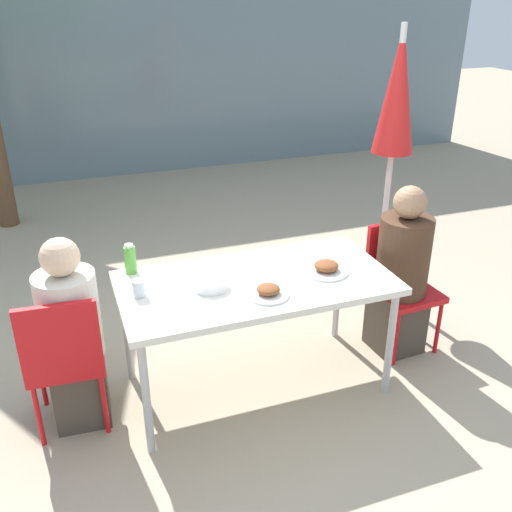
% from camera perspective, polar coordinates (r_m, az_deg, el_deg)
% --- Properties ---
extents(ground_plane, '(24.00, 24.00, 0.00)m').
position_cam_1_polar(ground_plane, '(3.65, 0.00, -12.70)').
color(ground_plane, tan).
extents(building_facade, '(10.00, 0.20, 3.00)m').
position_cam_1_polar(building_facade, '(7.60, -13.13, 19.11)').
color(building_facade, slate).
rests_on(building_facade, ground).
extents(dining_table, '(1.55, 0.79, 0.74)m').
position_cam_1_polar(dining_table, '(3.27, 0.00, -3.27)').
color(dining_table, silver).
rests_on(dining_table, ground).
extents(chair_left, '(0.42, 0.42, 0.85)m').
position_cam_1_polar(chair_left, '(3.21, -18.63, -9.31)').
color(chair_left, red).
rests_on(chair_left, ground).
extents(person_left, '(0.32, 0.32, 1.12)m').
position_cam_1_polar(person_left, '(3.26, -17.83, -7.90)').
color(person_left, '#473D33').
rests_on(person_left, ground).
extents(chair_right, '(0.43, 0.43, 0.85)m').
position_cam_1_polar(chair_right, '(3.93, 14.10, -2.03)').
color(chair_right, red).
rests_on(chair_right, ground).
extents(person_right, '(0.34, 0.34, 1.16)m').
position_cam_1_polar(person_right, '(3.82, 14.30, -1.98)').
color(person_right, '#473D33').
rests_on(person_right, ground).
extents(closed_umbrella, '(0.36, 0.36, 2.03)m').
position_cam_1_polar(closed_umbrella, '(4.31, 13.79, 13.99)').
color(closed_umbrella, '#333333').
rests_on(closed_umbrella, ground).
extents(plate_0, '(0.26, 0.26, 0.07)m').
position_cam_1_polar(plate_0, '(3.34, 7.04, -1.21)').
color(plate_0, white).
rests_on(plate_0, dining_table).
extents(plate_1, '(0.23, 0.23, 0.06)m').
position_cam_1_polar(plate_1, '(3.07, 1.18, -3.60)').
color(plate_1, white).
rests_on(plate_1, dining_table).
extents(bottle, '(0.07, 0.07, 0.18)m').
position_cam_1_polar(bottle, '(3.37, -12.47, -0.32)').
color(bottle, '#51A338').
rests_on(bottle, dining_table).
extents(drinking_cup, '(0.07, 0.07, 0.09)m').
position_cam_1_polar(drinking_cup, '(3.12, -11.64, -3.18)').
color(drinking_cup, silver).
rests_on(drinking_cup, dining_table).
extents(salad_bowl, '(0.19, 0.19, 0.05)m').
position_cam_1_polar(salad_bowl, '(3.15, -4.54, -2.84)').
color(salad_bowl, white).
rests_on(salad_bowl, dining_table).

